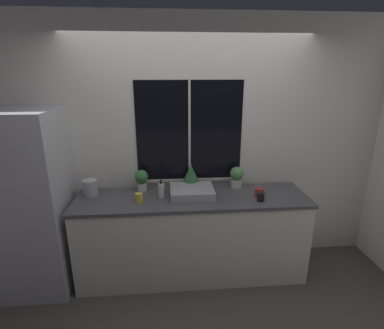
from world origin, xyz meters
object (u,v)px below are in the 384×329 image
refrigerator (33,203)px  potted_plant_left (142,179)px  sink (192,192)px  mug_yellow (139,198)px  mug_red (259,192)px  kettle (90,187)px  potted_plant_center (191,175)px  potted_plant_right (237,176)px  soap_bottle (161,190)px  mug_black (261,197)px

refrigerator → potted_plant_left: refrigerator is taller
refrigerator → sink: (1.56, 0.04, 0.04)m
refrigerator → mug_yellow: size_ratio=20.25×
mug_red → kettle: 1.74m
refrigerator → mug_yellow: bearing=-3.4°
potted_plant_left → potted_plant_center: 0.53m
sink → mug_yellow: bearing=-168.8°
potted_plant_left → mug_red: potted_plant_left is taller
sink → mug_red: size_ratio=4.83×
potted_plant_right → soap_bottle: 0.85m
mug_yellow → kettle: kettle is taller
potted_plant_left → kettle: (-0.52, -0.09, -0.04)m
potted_plant_left → mug_yellow: bearing=-91.4°
potted_plant_right → mug_black: size_ratio=2.71×
soap_bottle → mug_black: size_ratio=2.10×
potted_plant_right → mug_red: 0.33m
potted_plant_right → sink: bearing=-159.2°
sink → mug_red: bearing=-5.7°
kettle → potted_plant_center: bearing=4.7°
refrigerator → mug_red: size_ratio=19.91×
soap_bottle → kettle: bearing=171.4°
kettle → sink: bearing=-6.0°
mug_yellow → mug_black: bearing=-3.9°
potted_plant_left → potted_plant_center: (0.53, -0.00, 0.03)m
soap_bottle → kettle: kettle is taller
sink → potted_plant_center: 0.23m
refrigerator → mug_red: bearing=-0.7°
potted_plant_center → mug_yellow: bearing=-150.9°
potted_plant_left → mug_black: size_ratio=2.64×
potted_plant_left → soap_bottle: (0.21, -0.20, -0.05)m
potted_plant_right → mug_black: 0.42m
refrigerator → potted_plant_center: (1.57, 0.24, 0.16)m
refrigerator → mug_black: bearing=-3.7°
potted_plant_center → potted_plant_left: bearing=180.0°
refrigerator → sink: 1.56m
mug_yellow → kettle: (-0.51, 0.21, 0.04)m
potted_plant_center → mug_red: bearing=-21.1°
soap_bottle → mug_black: (0.98, -0.18, -0.03)m
soap_bottle → mug_red: bearing=-3.8°
refrigerator → mug_black: (2.23, -0.14, 0.04)m
mug_red → potted_plant_left: bearing=167.7°
sink → potted_plant_right: sink is taller
soap_bottle → mug_yellow: bearing=-154.7°
potted_plant_center → mug_black: 0.77m
soap_bottle → kettle: (-0.73, 0.11, 0.01)m
potted_plant_left → kettle: 0.53m
sink → mug_red: (0.69, -0.07, -0.00)m
potted_plant_left → kettle: potted_plant_left is taller
potted_plant_right → mug_yellow: bearing=-164.0°
potted_plant_center → kettle: potted_plant_center is taller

